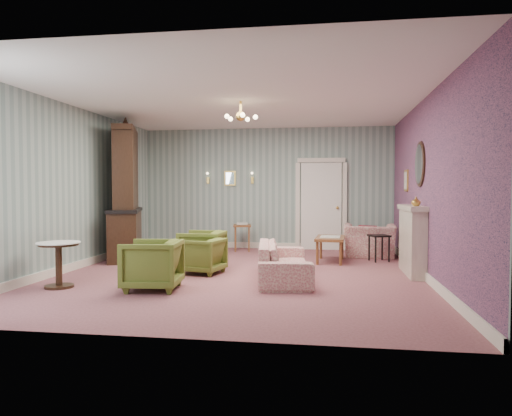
% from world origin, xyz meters
% --- Properties ---
extents(floor, '(7.00, 7.00, 0.00)m').
position_xyz_m(floor, '(0.00, 0.00, 0.00)').
color(floor, '#93555C').
rests_on(floor, ground).
extents(ceiling, '(7.00, 7.00, 0.00)m').
position_xyz_m(ceiling, '(0.00, 0.00, 2.90)').
color(ceiling, white).
rests_on(ceiling, ground).
extents(wall_back, '(6.00, 0.00, 6.00)m').
position_xyz_m(wall_back, '(0.00, 3.50, 1.45)').
color(wall_back, gray).
rests_on(wall_back, ground).
extents(wall_front, '(6.00, 0.00, 6.00)m').
position_xyz_m(wall_front, '(0.00, -3.50, 1.45)').
color(wall_front, gray).
rests_on(wall_front, ground).
extents(wall_left, '(0.00, 7.00, 7.00)m').
position_xyz_m(wall_left, '(-3.00, 0.00, 1.45)').
color(wall_left, gray).
rests_on(wall_left, ground).
extents(wall_right, '(0.00, 7.00, 7.00)m').
position_xyz_m(wall_right, '(3.00, 0.00, 1.45)').
color(wall_right, gray).
rests_on(wall_right, ground).
extents(wall_right_floral, '(0.00, 7.00, 7.00)m').
position_xyz_m(wall_right_floral, '(2.98, 0.00, 1.45)').
color(wall_right_floral, '#BB5D83').
rests_on(wall_right_floral, ground).
extents(door, '(1.12, 0.12, 2.16)m').
position_xyz_m(door, '(1.30, 3.46, 1.08)').
color(door, white).
rests_on(door, floor).
extents(olive_chair_a, '(0.79, 0.83, 0.79)m').
position_xyz_m(olive_chair_a, '(-1.02, -1.43, 0.39)').
color(olive_chair_a, '#5C6B25').
rests_on(olive_chair_a, floor).
extents(olive_chair_b, '(0.73, 0.77, 0.67)m').
position_xyz_m(olive_chair_b, '(-0.65, -0.07, 0.34)').
color(olive_chair_b, '#5C6B25').
rests_on(olive_chair_b, floor).
extents(olive_chair_c, '(0.72, 0.76, 0.76)m').
position_xyz_m(olive_chair_c, '(-0.78, 0.40, 0.38)').
color(olive_chair_c, '#5C6B25').
rests_on(olive_chair_c, floor).
extents(sofa_chintz, '(0.83, 2.05, 0.78)m').
position_xyz_m(sofa_chintz, '(0.77, -0.39, 0.39)').
color(sofa_chintz, '#A64352').
rests_on(sofa_chintz, floor).
extents(wingback_chair, '(1.09, 0.75, 0.92)m').
position_xyz_m(wingback_chair, '(2.34, 2.41, 0.46)').
color(wingback_chair, '#A64352').
rests_on(wingback_chair, floor).
extents(dresser, '(1.10, 1.80, 2.83)m').
position_xyz_m(dresser, '(-2.65, 1.33, 1.42)').
color(dresser, black).
rests_on(dresser, floor).
extents(fireplace, '(0.30, 1.40, 1.16)m').
position_xyz_m(fireplace, '(2.86, 0.40, 0.58)').
color(fireplace, beige).
rests_on(fireplace, floor).
extents(mantel_vase, '(0.15, 0.15, 0.15)m').
position_xyz_m(mantel_vase, '(2.84, 0.00, 1.23)').
color(mantel_vase, gold).
rests_on(mantel_vase, fireplace).
extents(oval_mirror, '(0.04, 0.76, 0.84)m').
position_xyz_m(oval_mirror, '(2.96, 0.40, 1.85)').
color(oval_mirror, white).
rests_on(oval_mirror, wall_right).
extents(framed_print, '(0.04, 0.34, 0.42)m').
position_xyz_m(framed_print, '(2.97, 1.75, 1.60)').
color(framed_print, gold).
rests_on(framed_print, wall_right).
extents(coffee_table, '(0.61, 1.01, 0.50)m').
position_xyz_m(coffee_table, '(1.51, 1.55, 0.25)').
color(coffee_table, brown).
rests_on(coffee_table, floor).
extents(side_table_black, '(0.46, 0.46, 0.53)m').
position_xyz_m(side_table_black, '(2.46, 1.72, 0.27)').
color(side_table_black, black).
rests_on(side_table_black, floor).
extents(pedestal_table, '(0.65, 0.65, 0.67)m').
position_xyz_m(pedestal_table, '(-2.41, -1.50, 0.33)').
color(pedestal_table, black).
rests_on(pedestal_table, floor).
extents(nesting_table, '(0.48, 0.57, 0.67)m').
position_xyz_m(nesting_table, '(-0.50, 2.93, 0.34)').
color(nesting_table, brown).
rests_on(nesting_table, floor).
extents(gilt_mirror_back, '(0.28, 0.06, 0.36)m').
position_xyz_m(gilt_mirror_back, '(-0.90, 3.46, 1.70)').
color(gilt_mirror_back, gold).
rests_on(gilt_mirror_back, wall_back).
extents(sconce_left, '(0.16, 0.12, 0.30)m').
position_xyz_m(sconce_left, '(-1.45, 3.44, 1.70)').
color(sconce_left, gold).
rests_on(sconce_left, wall_back).
extents(sconce_right, '(0.16, 0.12, 0.30)m').
position_xyz_m(sconce_right, '(-0.35, 3.44, 1.70)').
color(sconce_right, gold).
rests_on(sconce_right, wall_back).
extents(chandelier, '(0.56, 0.56, 0.36)m').
position_xyz_m(chandelier, '(0.00, 0.00, 2.63)').
color(chandelier, gold).
rests_on(chandelier, ceiling).
extents(burgundy_cushion, '(0.41, 0.28, 0.39)m').
position_xyz_m(burgundy_cushion, '(2.29, 2.26, 0.48)').
color(burgundy_cushion, maroon).
rests_on(burgundy_cushion, wingback_chair).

